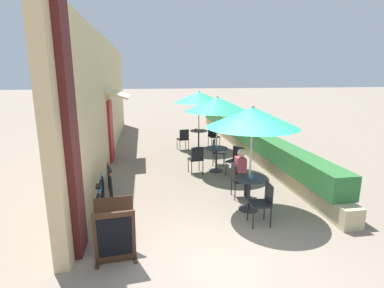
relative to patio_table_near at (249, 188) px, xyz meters
The scene contains 23 objects.
ground_plane 2.07m from the patio_table_near, 121.99° to the right, with size 120.00×120.00×0.00m, color gray.
cafe_facade_wall 6.57m from the patio_table_near, 124.36° to the left, with size 0.98×14.20×4.20m.
planter_hedge 5.57m from the patio_table_near, 72.31° to the left, with size 0.60×13.20×1.01m.
patio_table_near is the anchor object (origin of this frame).
patio_umbrella_near 1.59m from the patio_table_near, ahead, with size 1.99×1.99×2.38m.
cafe_chair_near_left 0.70m from the patio_table_near, 85.93° to the right, with size 0.42×0.42×0.87m.
cafe_chair_near_right 0.70m from the patio_table_near, 94.07° to the left, with size 0.42×0.42×0.87m.
seated_patron_near_right 0.71m from the patio_table_near, 84.84° to the left, with size 0.41×0.35×1.25m.
coffee_cup_near 0.29m from the patio_table_near, 84.17° to the right, with size 0.07×0.07×0.09m.
patio_table_mid 2.82m from the patio_table_near, 91.43° to the left, with size 0.70×0.70×0.76m.
patio_umbrella_mid 3.24m from the patio_table_near, 91.43° to the left, with size 1.99×1.99×2.38m.
cafe_chair_mid_left 2.75m from the patio_table_near, 105.71° to the left, with size 0.45×0.45×0.87m.
cafe_chair_mid_right 2.37m from the patio_table_near, 79.75° to the left, with size 0.56×0.56×0.87m.
cafe_chair_mid_back 3.50m from the patio_table_near, 88.17° to the left, with size 0.52×0.52×0.87m.
coffee_cup_mid 2.83m from the patio_table_near, 92.73° to the left, with size 0.07×0.07×0.09m.
patio_table_far 5.81m from the patio_table_near, 90.88° to the left, with size 0.70×0.70×0.76m.
patio_umbrella_far 6.02m from the patio_table_near, 90.88° to the left, with size 1.99×1.99×2.38m.
cafe_chair_far_left 5.65m from the patio_table_near, 97.65° to the left, with size 0.47×0.47×0.87m.
cafe_chair_far_right 6.05m from the patio_table_near, 84.56° to the left, with size 0.47×0.47×0.87m.
coffee_cup_far 5.77m from the patio_table_near, 92.22° to the left, with size 0.07×0.07×0.09m.
bicycle_leaning 3.27m from the patio_table_near, behind, with size 0.20×1.81×0.80m.
bicycle_second 3.43m from the patio_table_near, 157.89° to the left, with size 0.33×1.78×0.79m.
menu_board 3.15m from the patio_table_near, 153.04° to the right, with size 0.71×0.69×0.97m.
Camera 1 is at (-1.21, -4.32, 3.00)m, focal length 28.00 mm.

